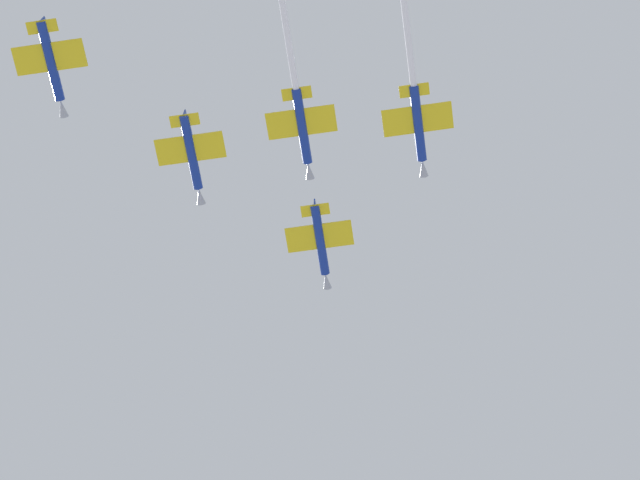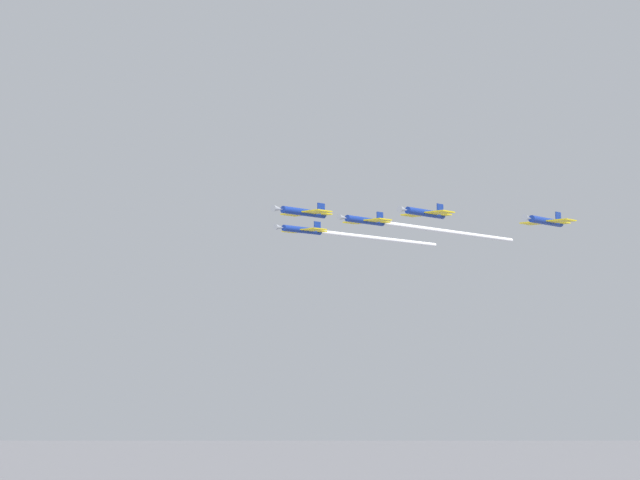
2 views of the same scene
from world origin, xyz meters
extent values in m
cylinder|color=navy|center=(0.00, -5.40, 153.23)|extent=(10.81, 2.12, 1.31)
cone|color=#9EA3AD|center=(-6.55, -5.90, 153.23)|extent=(2.47, 1.42, 1.25)
cube|color=yellow|center=(0.59, -5.36, 153.17)|extent=(4.53, 9.80, 0.21)
cube|color=yellow|center=(4.68, -5.05, 153.23)|extent=(1.97, 4.17, 0.21)
cube|color=navy|center=(4.59, -5.06, 154.30)|extent=(1.92, 0.33, 2.15)
cylinder|color=navy|center=(16.87, -19.91, 153.19)|extent=(10.81, 2.12, 1.31)
cone|color=#9EA3AD|center=(10.33, -20.41, 153.19)|extent=(2.47, 1.42, 1.25)
cube|color=yellow|center=(17.47, -19.87, 153.13)|extent=(4.53, 9.80, 0.21)
cube|color=yellow|center=(21.56, -19.56, 153.19)|extent=(1.97, 4.17, 0.21)
cube|color=navy|center=(21.47, -19.57, 154.27)|extent=(1.92, 0.33, 2.15)
cylinder|color=navy|center=(14.50, 11.47, 152.41)|extent=(10.81, 2.12, 1.31)
cone|color=#9EA3AD|center=(7.96, 10.98, 152.41)|extent=(2.47, 1.42, 1.25)
cube|color=yellow|center=(15.10, 11.52, 152.35)|extent=(4.53, 9.80, 0.21)
cube|color=yellow|center=(19.19, 11.83, 152.41)|extent=(1.97, 4.17, 0.21)
cube|color=navy|center=(19.10, 11.82, 153.48)|extent=(1.92, 0.33, 2.15)
cylinder|color=white|center=(40.58, 13.44, 152.41)|extent=(41.51, 4.04, 0.92)
cylinder|color=navy|center=(17.26, -4.10, 153.21)|extent=(10.81, 2.12, 1.31)
cone|color=#9EA3AD|center=(10.72, -4.60, 153.21)|extent=(2.47, 1.42, 1.25)
cube|color=yellow|center=(17.85, -4.06, 153.15)|extent=(4.53, 9.80, 0.21)
cube|color=yellow|center=(21.94, -3.75, 153.21)|extent=(1.97, 4.17, 0.21)
cube|color=navy|center=(21.85, -3.75, 154.28)|extent=(1.92, 0.33, 2.15)
cylinder|color=white|center=(47.33, -1.83, 153.21)|extent=(49.51, 4.65, 0.92)
cylinder|color=navy|center=(33.75, -34.42, 151.75)|extent=(10.81, 2.12, 1.31)
cone|color=#9EA3AD|center=(27.21, -34.91, 151.75)|extent=(2.47, 1.42, 1.25)
cube|color=yellow|center=(34.34, -34.37, 151.69)|extent=(4.53, 9.80, 0.21)
cube|color=yellow|center=(38.44, -34.06, 151.75)|extent=(1.97, 4.17, 0.21)
cube|color=navy|center=(38.34, -34.07, 152.83)|extent=(1.92, 0.33, 2.15)
camera|label=1|loc=(66.63, 9.40, 3.39)|focal=64.71mm
camera|label=2|loc=(-104.36, -123.03, 132.91)|focal=48.96mm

